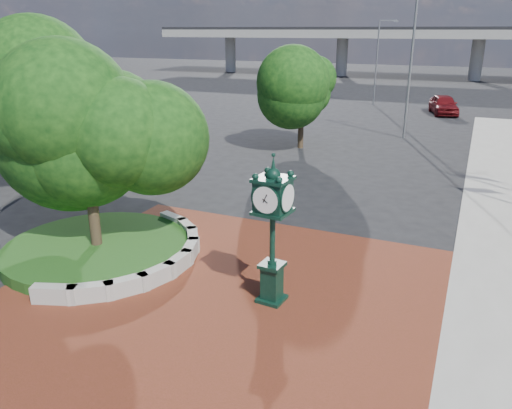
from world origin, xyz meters
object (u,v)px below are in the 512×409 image
object	(u,v)px
street_lamp_far	(379,56)
parked_car	(444,105)
post_clock	(273,225)
street_lamp_near	(415,56)

from	to	relation	value
street_lamp_far	parked_car	bearing A→B (deg)	-27.17
post_clock	street_lamp_near	distance (m)	24.47
street_lamp_near	parked_car	bearing A→B (deg)	83.24
parked_car	street_lamp_near	xyz separation A→B (m)	(-1.43, -12.09, 4.65)
parked_car	post_clock	bearing A→B (deg)	-107.95
post_clock	parked_car	distance (m)	36.41
post_clock	parked_car	bearing A→B (deg)	87.26
street_lamp_near	street_lamp_far	world-z (taller)	street_lamp_near
post_clock	street_lamp_near	xyz separation A→B (m)	(0.31, 24.26, 3.20)
post_clock	street_lamp_far	world-z (taller)	street_lamp_far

